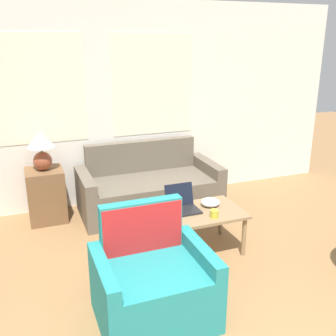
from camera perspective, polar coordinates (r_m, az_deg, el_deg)
wall_back at (r=5.15m, az=-9.05°, el=8.89°), size 6.74×0.06×2.60m
couch at (r=5.12m, az=-2.85°, el=-3.09°), size 1.77×0.84×0.84m
armchair at (r=3.23m, az=-2.33°, el=-16.49°), size 0.88×0.72×0.89m
side_table at (r=4.99m, az=-17.26°, el=-3.78°), size 0.44×0.44×0.64m
table_lamp at (r=4.81m, az=-17.92°, el=2.86°), size 0.32×0.32×0.46m
coffee_table at (r=4.03m, az=3.31°, el=-7.11°), size 1.07×0.60×0.45m
laptop at (r=4.05m, az=2.10°, el=-5.33°), size 0.31×0.30×0.25m
cup_navy at (r=3.91m, az=6.72°, el=-6.60°), size 0.08×0.08×0.08m
cup_yellow at (r=3.94m, az=-2.66°, el=-6.11°), size 0.09×0.09×0.10m
snack_bowl at (r=4.17m, az=6.14°, el=-4.95°), size 0.20×0.20×0.08m
tv_remote at (r=3.80m, az=-1.52°, el=-7.75°), size 0.07×0.15×0.02m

